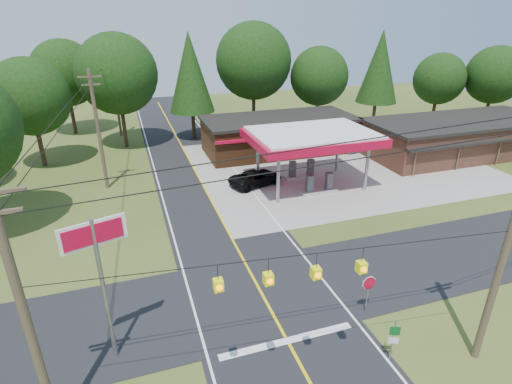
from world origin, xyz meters
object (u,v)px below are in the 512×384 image
object	(u,v)px
gas_canopy	(312,138)
sedan_car	(344,144)
octagonal_stop_sign	(369,286)
suv_car	(256,178)
big_stop_sign	(98,259)

from	to	relation	value
gas_canopy	sedan_car	world-z (taller)	gas_canopy
gas_canopy	octagonal_stop_sign	distance (m)	16.85
gas_canopy	suv_car	bearing A→B (deg)	161.57
sedan_car	gas_canopy	bearing A→B (deg)	-140.55
suv_car	octagonal_stop_sign	bearing A→B (deg)	162.44
gas_canopy	sedan_car	size ratio (longest dim) A/B	2.81
gas_canopy	suv_car	size ratio (longest dim) A/B	2.19
sedan_car	big_stop_sign	distance (m)	33.90
sedan_car	octagonal_stop_sign	size ratio (longest dim) A/B	1.74
gas_canopy	sedan_car	distance (m)	11.88
gas_canopy	big_stop_sign	world-z (taller)	big_stop_sign
sedan_car	octagonal_stop_sign	xyz separation A→B (m)	(-12.50, -24.01, 0.96)
big_stop_sign	octagonal_stop_sign	xyz separation A→B (m)	(12.00, -1.00, -3.44)
octagonal_stop_sign	gas_canopy	bearing A→B (deg)	74.30
gas_canopy	octagonal_stop_sign	size ratio (longest dim) A/B	4.89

